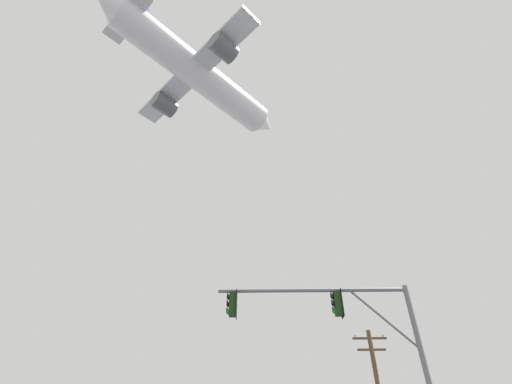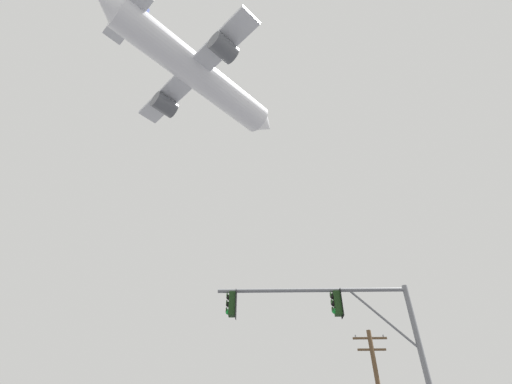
{
  "view_description": "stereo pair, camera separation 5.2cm",
  "coord_description": "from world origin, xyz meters",
  "views": [
    {
      "loc": [
        -0.48,
        -6.39,
        1.18
      ],
      "look_at": [
        -1.0,
        13.62,
        15.97
      ],
      "focal_mm": 25.5,
      "sensor_mm": 36.0,
      "label": 1
    },
    {
      "loc": [
        -0.43,
        -6.38,
        1.18
      ],
      "look_at": [
        -1.0,
        13.62,
        15.97
      ],
      "focal_mm": 25.5,
      "sensor_mm": 36.0,
      "label": 2
    }
  ],
  "objects": [
    {
      "name": "airplane",
      "position": [
        -9.2,
        23.17,
        43.03
      ],
      "size": [
        22.37,
        23.66,
        7.91
      ],
      "color": "white"
    },
    {
      "name": "signal_pole_near",
      "position": [
        2.44,
        7.25,
        5.03
      ],
      "size": [
        7.34,
        0.48,
        6.62
      ],
      "color": "slate",
      "rests_on": "ground"
    }
  ]
}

